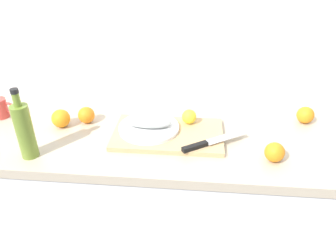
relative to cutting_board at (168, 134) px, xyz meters
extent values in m
cube|color=white|center=(-0.03, 0.34, 0.34)|extent=(3.20, 0.05, 2.50)
cube|color=white|center=(-0.03, 0.02, -0.48)|extent=(2.00, 0.58, 0.86)
cube|color=#B7A88E|center=(-0.03, 0.02, -0.03)|extent=(2.00, 0.60, 0.04)
cube|color=tan|center=(0.00, 0.00, 0.00)|extent=(0.46, 0.27, 0.02)
cylinder|color=white|center=(-0.08, 0.01, 0.02)|extent=(0.26, 0.26, 0.01)
ellipsoid|color=#999E99|center=(-0.08, 0.01, 0.04)|extent=(0.19, 0.08, 0.04)
cube|color=silver|center=(0.24, -0.03, 0.02)|extent=(0.17, 0.13, 0.00)
cube|color=black|center=(0.11, -0.11, 0.02)|extent=(0.10, 0.08, 0.02)
sphere|color=yellow|center=(0.08, 0.09, 0.04)|extent=(0.06, 0.06, 0.06)
cylinder|color=olive|center=(-0.51, -0.19, 0.10)|extent=(0.06, 0.06, 0.21)
cylinder|color=olive|center=(-0.51, -0.19, 0.23)|extent=(0.03, 0.03, 0.05)
cylinder|color=black|center=(-0.51, -0.19, 0.26)|extent=(0.03, 0.03, 0.02)
torus|color=#CC3F38|center=(-0.74, 0.10, 0.04)|extent=(0.06, 0.01, 0.06)
sphere|color=orange|center=(-0.48, 0.04, 0.03)|extent=(0.08, 0.08, 0.08)
sphere|color=orange|center=(0.60, 0.17, 0.03)|extent=(0.08, 0.08, 0.08)
sphere|color=orange|center=(-0.38, 0.08, 0.03)|extent=(0.07, 0.07, 0.07)
sphere|color=orange|center=(0.41, -0.13, 0.03)|extent=(0.07, 0.07, 0.07)
camera|label=1|loc=(0.11, -1.16, 0.73)|focal=34.88mm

